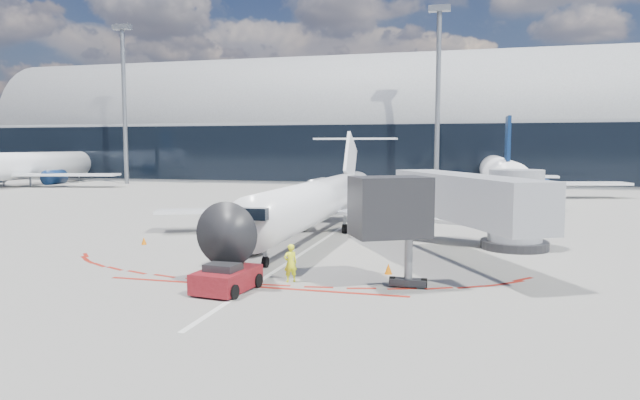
% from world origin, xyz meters
% --- Properties ---
extents(ground, '(260.00, 260.00, 0.00)m').
position_xyz_m(ground, '(0.00, 0.00, 0.00)').
color(ground, slate).
rests_on(ground, ground).
extents(apron_centerline, '(0.25, 40.00, 0.01)m').
position_xyz_m(apron_centerline, '(0.00, 2.00, 0.01)').
color(apron_centerline, silver).
rests_on(apron_centerline, ground).
extents(apron_stop_bar, '(14.00, 0.25, 0.01)m').
position_xyz_m(apron_stop_bar, '(0.00, -11.50, 0.01)').
color(apron_stop_bar, maroon).
rests_on(apron_stop_bar, ground).
extents(terminal_building, '(150.00, 24.15, 24.00)m').
position_xyz_m(terminal_building, '(0.00, 64.97, 8.52)').
color(terminal_building, '#989B9D').
rests_on(terminal_building, ground).
extents(jet_bridge, '(10.03, 15.20, 4.90)m').
position_xyz_m(jet_bridge, '(9.79, -3.01, 3.01)').
color(jet_bridge, '#95979D').
rests_on(jet_bridge, ground).
extents(light_mast_west, '(0.70, 0.70, 25.00)m').
position_xyz_m(light_mast_west, '(-45.00, 48.00, 12.50)').
color(light_mast_west, gray).
rests_on(light_mast_west, ground).
extents(light_mast_centre, '(0.70, 0.70, 25.00)m').
position_xyz_m(light_mast_centre, '(5.00, 48.00, 12.50)').
color(light_mast_centre, gray).
rests_on(light_mast_centre, ground).
extents(regional_jet, '(24.19, 29.83, 7.47)m').
position_xyz_m(regional_jet, '(-0.75, 3.25, 2.49)').
color(regional_jet, white).
rests_on(regional_jet, ground).
extents(pushback_tug, '(2.40, 4.99, 1.27)m').
position_xyz_m(pushback_tug, '(-0.74, -12.51, 0.56)').
color(pushback_tug, '#5F0D12').
rests_on(pushback_tug, ground).
extents(ramp_worker, '(0.77, 0.73, 1.76)m').
position_xyz_m(ramp_worker, '(1.42, -10.22, 0.88)').
color(ramp_worker, '#F2FF1A').
rests_on(ramp_worker, ground).
extents(uld_container, '(2.62, 2.43, 2.01)m').
position_xyz_m(uld_container, '(-3.45, -4.83, 0.99)').
color(uld_container, black).
rests_on(uld_container, ground).
extents(safety_cone_left, '(0.34, 0.34, 0.47)m').
position_xyz_m(safety_cone_left, '(-10.52, -3.05, 0.24)').
color(safety_cone_left, '#DD6704').
rests_on(safety_cone_left, ground).
extents(safety_cone_right, '(0.37, 0.37, 0.52)m').
position_xyz_m(safety_cone_right, '(5.56, -7.51, 0.26)').
color(safety_cone_right, '#DD6704').
rests_on(safety_cone_right, ground).
extents(bg_airliner_0, '(37.70, 39.91, 12.20)m').
position_xyz_m(bg_airliner_0, '(-57.36, 38.93, 6.10)').
color(bg_airliner_0, white).
rests_on(bg_airliner_0, ground).
extents(bg_airliner_1, '(35.01, 37.07, 11.33)m').
position_xyz_m(bg_airliner_1, '(12.96, 38.47, 5.66)').
color(bg_airliner_1, white).
rests_on(bg_airliner_1, ground).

